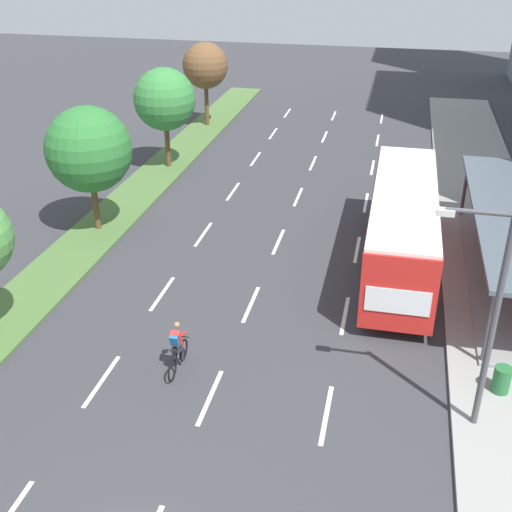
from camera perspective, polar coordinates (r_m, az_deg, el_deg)
The scene contains 12 objects.
median_strip at distance 33.08m, azimuth -11.44°, elevation 4.63°, with size 2.60×52.00×0.12m, color #4C7038.
sidewalk_right at distance 30.78m, azimuth 20.11°, elevation 1.68°, with size 4.50×52.00×0.15m, color gray.
lane_divider_left at distance 29.35m, azimuth -4.71°, elevation 1.95°, with size 0.14×45.96×0.01m.
lane_divider_center at distance 28.57m, azimuth 2.01°, elevation 1.29°, with size 0.14×45.96×0.01m.
lane_divider_right at distance 28.22m, azimuth 9.01°, elevation 0.59°, with size 0.14×45.96×0.01m.
bus at distance 26.25m, azimuth 12.93°, elevation 3.08°, with size 2.54×11.29×3.37m.
cyclist at distance 20.37m, azimuth -7.04°, elevation -8.20°, with size 0.46×1.82×1.71m.
median_tree_third at distance 29.15m, azimuth -14.69°, elevation 9.15°, with size 3.78×3.78×5.65m.
median_tree_fourth at distance 36.77m, azimuth -8.15°, elevation 13.64°, with size 3.45×3.45×5.60m.
median_tree_fifth at distance 45.00m, azimuth -4.54°, elevation 16.54°, with size 3.06×3.06×5.57m.
streetlight at distance 17.41m, azimuth 20.07°, elevation -4.39°, with size 1.91×0.24×6.50m.
trash_bin at distance 20.68m, azimuth 21.05°, elevation -10.24°, with size 0.52×0.52×0.85m, color #286B38.
Camera 1 is at (4.65, -7.75, 12.59)m, focal length 44.87 mm.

